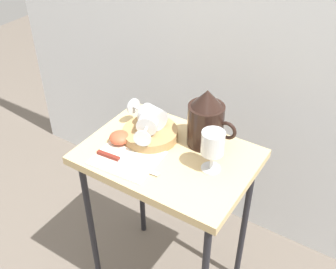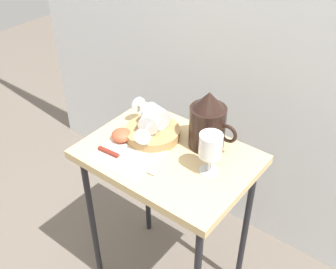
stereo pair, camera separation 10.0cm
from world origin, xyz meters
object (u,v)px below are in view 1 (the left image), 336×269
wine_glass_tipped_near (152,116)px  apple_half_left (120,138)px  wine_glass_tipped_far (149,122)px  knife (118,159)px  table (168,171)px  basket_tray (150,134)px  pitcher (206,123)px  wine_glass_upright (213,145)px

wine_glass_tipped_near → apple_half_left: 0.13m
wine_glass_tipped_far → apple_half_left: bearing=-132.1°
knife → wine_glass_tipped_far: bearing=85.0°
table → wine_glass_tipped_near: wine_glass_tipped_near is taller
basket_tray → wine_glass_tipped_near: bearing=111.1°
basket_tray → knife: size_ratio=0.83×
table → wine_glass_tipped_far: bearing=160.8°
pitcher → apple_half_left: 0.30m
pitcher → wine_glass_upright: (0.08, -0.11, 0.01)m
basket_tray → pitcher: size_ratio=0.93×
wine_glass_upright → wine_glass_tipped_far: size_ratio=0.91×
table → wine_glass_upright: 0.24m
wine_glass_tipped_near → apple_half_left: wine_glass_tipped_near is taller
pitcher → wine_glass_tipped_far: bearing=-154.8°
table → wine_glass_tipped_far: wine_glass_tipped_far is taller
basket_tray → wine_glass_tipped_far: bearing=-105.5°
pitcher → wine_glass_upright: bearing=-53.4°
wine_glass_tipped_near → apple_half_left: bearing=-119.4°
apple_half_left → table: bearing=13.5°
table → basket_tray: 0.14m
wine_glass_tipped_near → wine_glass_tipped_far: size_ratio=0.95×
apple_half_left → knife: apple_half_left is taller
wine_glass_tipped_far → apple_half_left: wine_glass_tipped_far is taller
knife → pitcher: bearing=51.7°
pitcher → wine_glass_tipped_far: (-0.18, -0.08, -0.01)m
wine_glass_tipped_near → apple_half_left: (-0.06, -0.11, -0.05)m
wine_glass_upright → apple_half_left: wine_glass_upright is taller
wine_glass_tipped_near → basket_tray: bearing=-68.9°
table → wine_glass_upright: (0.16, 0.01, 0.17)m
basket_tray → apple_half_left: size_ratio=2.69×
pitcher → knife: bearing=-128.3°
wine_glass_tipped_far → knife: bearing=-95.0°
pitcher → wine_glass_tipped_near: 0.19m
pitcher → apple_half_left: (-0.25, -0.16, -0.06)m
basket_tray → wine_glass_upright: 0.27m
wine_glass_upright → knife: bearing=-154.5°
basket_tray → wine_glass_upright: wine_glass_upright is taller
table → basket_tray: (-0.10, 0.04, 0.10)m
table → pitcher: bearing=57.7°
basket_tray → apple_half_left: 0.11m
basket_tray → wine_glass_upright: bearing=-7.3°
table → apple_half_left: apple_half_left is taller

